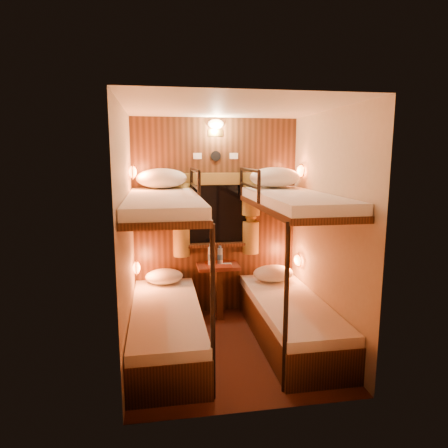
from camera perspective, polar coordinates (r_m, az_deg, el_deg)
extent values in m
plane|color=#3E1810|center=(4.31, 0.97, -17.24)|extent=(2.10, 2.10, 0.00)
plane|color=silver|center=(3.86, 1.08, 16.34)|extent=(2.10, 2.10, 0.00)
plane|color=#C6B293|center=(4.93, -1.22, 0.95)|extent=(2.40, 0.00, 2.40)
plane|color=#C6B293|center=(2.92, 4.82, -5.37)|extent=(2.40, 0.00, 2.40)
plane|color=#C6B293|center=(3.86, -13.74, -1.84)|extent=(0.00, 2.40, 2.40)
plane|color=#C6B293|center=(4.21, 14.52, -0.91)|extent=(0.00, 2.40, 2.40)
cube|color=#311C0D|center=(4.92, -1.19, 0.92)|extent=(2.00, 0.03, 2.40)
cube|color=#311C0D|center=(4.24, -8.19, -15.21)|extent=(0.70, 1.90, 0.35)
cube|color=white|center=(4.15, -8.27, -12.39)|extent=(0.68, 1.88, 0.10)
cube|color=#311C0D|center=(3.88, -8.65, 2.13)|extent=(0.70, 1.90, 0.06)
cube|color=white|center=(3.87, -8.68, 3.30)|extent=(0.68, 1.88, 0.10)
cylinder|color=black|center=(3.22, -1.61, -12.78)|extent=(0.04, 0.04, 1.45)
cylinder|color=black|center=(4.75, -4.66, 5.92)|extent=(0.04, 0.04, 0.32)
cylinder|color=black|center=(3.91, -3.58, 5.08)|extent=(0.04, 0.04, 0.32)
cylinder|color=black|center=(4.32, -4.20, 7.66)|extent=(0.04, 0.85, 0.04)
cylinder|color=black|center=(4.33, -4.17, 5.41)|extent=(0.03, 0.85, 0.03)
cube|color=#311C0D|center=(4.45, 9.31, -13.98)|extent=(0.70, 1.90, 0.35)
cube|color=white|center=(4.37, 9.40, -11.27)|extent=(0.68, 1.88, 0.10)
cube|color=#311C0D|center=(4.11, 9.81, 2.53)|extent=(0.70, 1.90, 0.06)
cube|color=white|center=(4.10, 9.84, 3.64)|extent=(0.68, 1.88, 0.10)
cylinder|color=black|center=(3.35, 8.84, -11.98)|extent=(0.04, 0.04, 1.45)
cylinder|color=black|center=(4.84, 2.47, 6.01)|extent=(0.04, 0.04, 0.32)
cylinder|color=black|center=(4.02, 5.01, 5.19)|extent=(0.04, 0.04, 0.32)
cylinder|color=black|center=(4.42, 3.65, 7.71)|extent=(0.04, 0.85, 0.04)
cylinder|color=black|center=(4.43, 3.62, 5.51)|extent=(0.03, 0.85, 0.03)
cube|color=black|center=(4.89, -1.16, 1.47)|extent=(0.98, 0.02, 0.78)
cube|color=black|center=(4.88, -1.14, 1.45)|extent=(0.90, 0.01, 0.70)
cube|color=#311C0D|center=(4.92, -1.07, -2.99)|extent=(1.00, 0.12, 0.04)
cube|color=olive|center=(4.81, -1.11, 6.48)|extent=(1.10, 0.06, 0.14)
cylinder|color=olive|center=(4.78, -6.20, 3.39)|extent=(0.22, 0.22, 0.40)
cylinder|color=olive|center=(4.81, -6.15, 0.67)|extent=(0.11, 0.11, 0.12)
cylinder|color=olive|center=(4.86, -6.09, -2.24)|extent=(0.20, 0.20, 0.40)
torus|color=#AE8333|center=(4.81, -6.15, 0.67)|extent=(0.14, 0.14, 0.02)
cylinder|color=olive|center=(4.91, 3.90, 3.59)|extent=(0.22, 0.22, 0.40)
cylinder|color=olive|center=(4.94, 3.86, 0.93)|extent=(0.11, 0.11, 0.12)
cylinder|color=olive|center=(4.98, 3.83, -1.91)|extent=(0.20, 0.20, 0.40)
torus|color=#AE8333|center=(4.94, 3.86, 0.93)|extent=(0.14, 0.14, 0.02)
cylinder|color=black|center=(4.84, -1.19, 9.69)|extent=(0.12, 0.02, 0.12)
cube|color=silver|center=(4.81, -3.82, 9.67)|extent=(0.10, 0.01, 0.07)
cube|color=silver|center=(4.88, 1.41, 9.69)|extent=(0.10, 0.01, 0.07)
cube|color=#AE8333|center=(4.85, -1.20, 12.88)|extent=(0.18, 0.01, 0.08)
ellipsoid|color=#FFCC8C|center=(4.83, -1.17, 14.08)|extent=(0.18, 0.09, 0.11)
ellipsoid|color=orange|center=(4.66, -12.39, -6.13)|extent=(0.08, 0.20, 0.13)
torus|color=#AE8333|center=(4.66, -12.39, -6.13)|extent=(0.02, 0.17, 0.17)
ellipsoid|color=orange|center=(4.48, -12.90, 7.26)|extent=(0.08, 0.20, 0.13)
torus|color=#AE8333|center=(4.48, -12.90, 7.26)|extent=(0.02, 0.17, 0.17)
ellipsoid|color=orange|center=(4.94, 10.55, -5.14)|extent=(0.08, 0.20, 0.13)
torus|color=#AE8333|center=(4.94, 10.55, -5.14)|extent=(0.02, 0.17, 0.17)
ellipsoid|color=orange|center=(4.78, 10.96, 7.47)|extent=(0.08, 0.20, 0.13)
torus|color=#AE8333|center=(4.78, 10.96, 7.47)|extent=(0.02, 0.17, 0.17)
cube|color=#5B1A15|center=(4.86, -0.85, -6.06)|extent=(0.50, 0.34, 0.04)
cube|color=#311C0D|center=(4.96, -0.84, -9.67)|extent=(0.08, 0.30, 0.61)
cube|color=maroon|center=(4.86, -0.85, -5.81)|extent=(0.30, 0.34, 0.01)
cylinder|color=#99BFE5|center=(4.82, -1.88, -4.61)|extent=(0.07, 0.07, 0.22)
cylinder|color=#3A6FAF|center=(4.82, -1.88, -4.74)|extent=(0.08, 0.08, 0.08)
cylinder|color=#3A6FAF|center=(4.79, -1.89, -3.07)|extent=(0.04, 0.04, 0.03)
cylinder|color=#99BFE5|center=(4.87, -0.57, -4.62)|extent=(0.06, 0.06, 0.19)
cylinder|color=#3A6FAF|center=(4.87, -0.57, -4.73)|extent=(0.07, 0.07, 0.07)
cylinder|color=#3A6FAF|center=(4.84, -0.58, -3.30)|extent=(0.03, 0.03, 0.03)
cube|color=silver|center=(4.90, 0.55, -5.67)|extent=(0.09, 0.07, 0.01)
cube|color=silver|center=(4.90, -0.29, -5.68)|extent=(0.07, 0.06, 0.01)
ellipsoid|color=silver|center=(4.82, -8.53, -7.41)|extent=(0.44, 0.32, 0.17)
ellipsoid|color=silver|center=(4.88, 7.05, -7.01)|extent=(0.49, 0.35, 0.19)
ellipsoid|color=silver|center=(4.62, -8.90, 6.47)|extent=(0.57, 0.41, 0.23)
ellipsoid|color=silver|center=(4.70, 7.26, 6.63)|extent=(0.60, 0.43, 0.23)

